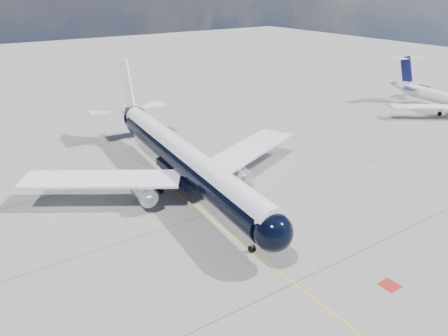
{
  "coord_description": "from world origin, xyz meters",
  "views": [
    {
      "loc": [
        -23.13,
        -27.76,
        24.76
      ],
      "look_at": [
        4.37,
        12.55,
        4.0
      ],
      "focal_mm": 35.0,
      "sensor_mm": 36.0,
      "label": 1
    }
  ],
  "objects": [
    {
      "name": "main_airliner",
      "position": [
        1.59,
        18.39,
        4.28
      ],
      "size": [
        39.04,
        47.72,
        13.78
      ],
      "rotation": [
        0.0,
        0.0,
        -0.1
      ],
      "color": "black",
      "rests_on": "ground"
    },
    {
      "name": "ground",
      "position": [
        0.0,
        30.0,
        0.0
      ],
      "size": [
        320.0,
        320.0,
        0.0
      ],
      "primitive_type": "plane",
      "color": "gray",
      "rests_on": "ground"
    },
    {
      "name": "regional_jet",
      "position": [
        62.97,
        18.78,
        3.23
      ],
      "size": [
        26.01,
        30.15,
        10.23
      ],
      "rotation": [
        0.0,
        0.0,
        -0.15
      ],
      "color": "white",
      "rests_on": "ground"
    },
    {
      "name": "red_marking",
      "position": [
        6.8,
        -10.0,
        0.0
      ],
      "size": [
        1.6,
        1.6,
        0.01
      ],
      "primitive_type": "cube",
      "color": "maroon",
      "rests_on": "ground"
    },
    {
      "name": "taxiway_centerline",
      "position": [
        0.0,
        25.0,
        0.0
      ],
      "size": [
        0.16,
        160.0,
        0.01
      ],
      "primitive_type": "cube",
      "color": "yellow",
      "rests_on": "ground"
    }
  ]
}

